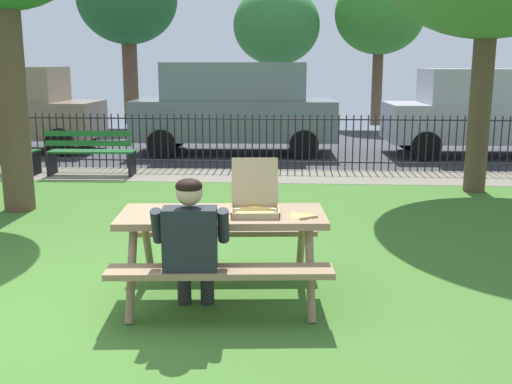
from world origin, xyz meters
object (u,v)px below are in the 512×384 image
park_bench_center (91,153)px  pizza_box_open (255,203)px  adult_at_table (191,242)px  parked_car_left (235,106)px  picnic_table_foreground (223,232)px  far_tree_center (277,27)px  pizza_slice_on_table (303,216)px  far_tree_midleft (127,0)px  parked_car_far_left (16,108)px  parked_car_center (484,111)px  far_tree_midright (380,14)px

park_bench_center → pizza_box_open: bearing=-58.9°
adult_at_table → parked_car_left: parked_car_left is taller
picnic_table_foreground → far_tree_center: (-0.10, 15.76, 2.66)m
picnic_table_foreground → park_bench_center: size_ratio=1.19×
picnic_table_foreground → parked_car_left: 8.92m
park_bench_center → far_tree_center: size_ratio=0.35×
pizza_slice_on_table → far_tree_midleft: far_tree_midleft is taller
adult_at_table → park_bench_center: (-3.00, 6.33, -0.24)m
park_bench_center → picnic_table_foreground: bearing=-61.3°
parked_car_far_left → far_tree_center: bearing=49.3°
parked_car_center → far_tree_midright: bearing=102.6°
adult_at_table → far_tree_midright: far_tree_midright is taller
adult_at_table → park_bench_center: adult_at_table is taller
far_tree_midleft → parked_car_center: bearing=-34.6°
pizza_slice_on_table → far_tree_midleft: (-5.84, 15.83, 3.36)m
pizza_slice_on_table → parked_car_far_left: bearing=126.9°
picnic_table_foreground → far_tree_midleft: size_ratio=0.34×
park_bench_center → far_tree_midleft: size_ratio=0.28×
far_tree_midright → park_bench_center: bearing=-123.1°
picnic_table_foreground → far_tree_midleft: far_tree_midleft is taller
adult_at_table → far_tree_center: far_tree_center is taller
parked_car_center → far_tree_center: bearing=125.6°
picnic_table_foreground → pizza_box_open: (0.29, 0.05, 0.26)m
pizza_box_open → pizza_slice_on_table: 0.45m
adult_at_table → far_tree_midright: 16.91m
parked_car_center → park_bench_center: bearing=-159.2°
far_tree_center → parked_car_center: bearing=-54.4°
adult_at_table → park_bench_center: bearing=115.4°
adult_at_table → far_tree_midright: (3.48, 16.28, 2.98)m
parked_car_left → parked_car_center: (5.64, -0.00, -0.09)m
picnic_table_foreground → parked_car_left: size_ratio=0.41×
parked_car_left → far_tree_midleft: bearing=122.1°
pizza_slice_on_table → parked_car_left: 9.08m
far_tree_midleft → far_tree_center: bearing=-0.0°
picnic_table_foreground → far_tree_midright: 16.38m
pizza_slice_on_table → park_bench_center: 7.07m
picnic_table_foreground → far_tree_midleft: (-5.13, 15.76, 3.54)m
park_bench_center → far_tree_midright: far_tree_midright is taller
picnic_table_foreground → pizza_slice_on_table: 0.73m
picnic_table_foreground → pizza_box_open: 0.39m
picnic_table_foreground → parked_car_center: bearing=61.4°
picnic_table_foreground → far_tree_center: far_tree_center is taller
far_tree_midleft → parked_car_left: bearing=-57.9°
parked_car_center → parked_car_left: bearing=180.0°
parked_car_left → far_tree_midright: size_ratio=0.93×
pizza_box_open → parked_car_left: parked_car_left is taller
parked_car_left → parked_car_center: 5.64m
parked_car_far_left → far_tree_midleft: bearing=82.7°
far_tree_center → pizza_box_open: bearing=-88.6°
parked_car_center → far_tree_midleft: 12.52m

